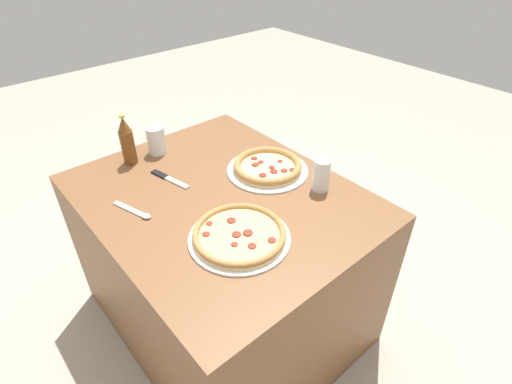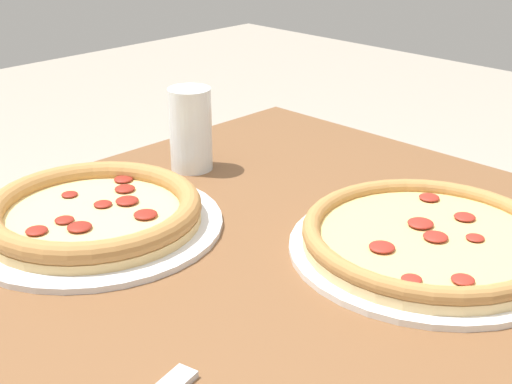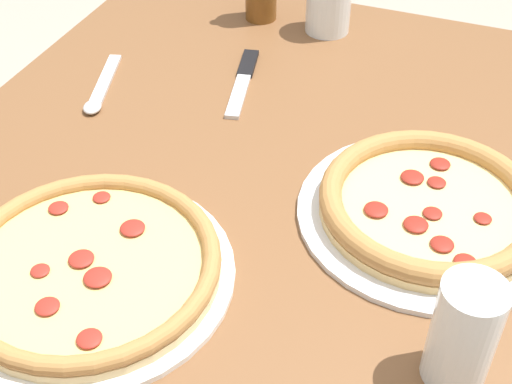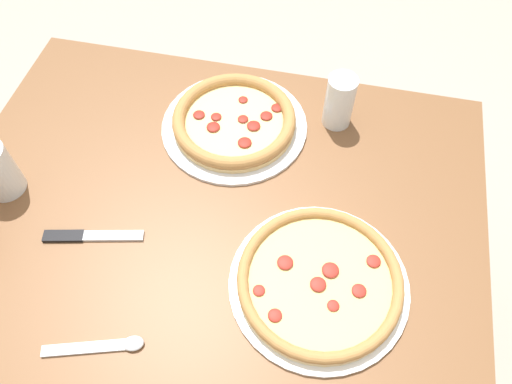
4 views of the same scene
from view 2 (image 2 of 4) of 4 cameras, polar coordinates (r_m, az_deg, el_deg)
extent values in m
cylinder|color=white|center=(0.90, 13.54, -4.50)|extent=(0.34, 0.34, 0.01)
cylinder|color=#E5C689|center=(0.90, 13.60, -3.93)|extent=(0.31, 0.31, 0.01)
cylinder|color=#E5C170|center=(0.89, 13.65, -3.51)|extent=(0.27, 0.27, 0.00)
torus|color=#AD7A42|center=(0.89, 13.68, -3.22)|extent=(0.31, 0.31, 0.02)
ellipsoid|color=maroon|center=(0.85, 10.04, -4.34)|extent=(0.03, 0.03, 0.01)
ellipsoid|color=maroon|center=(0.95, 16.36, -1.91)|extent=(0.03, 0.03, 0.01)
ellipsoid|color=maroon|center=(0.79, 12.34, -6.81)|extent=(0.02, 0.02, 0.01)
ellipsoid|color=maroon|center=(0.99, 13.69, -0.41)|extent=(0.03, 0.03, 0.01)
ellipsoid|color=maroon|center=(0.91, 13.03, -2.44)|extent=(0.03, 0.03, 0.01)
ellipsoid|color=maroon|center=(0.80, 16.22, -6.73)|extent=(0.03, 0.03, 0.01)
ellipsoid|color=maroon|center=(0.90, 17.13, -3.51)|extent=(0.02, 0.02, 0.00)
ellipsoid|color=maroon|center=(0.88, 14.17, -3.47)|extent=(0.03, 0.03, 0.01)
cylinder|color=silver|center=(0.96, -12.78, -2.57)|extent=(0.34, 0.34, 0.01)
cylinder|color=#DBB775|center=(0.96, -12.84, -2.03)|extent=(0.28, 0.28, 0.01)
cylinder|color=#EACC7F|center=(0.95, -12.88, -1.62)|extent=(0.25, 0.25, 0.00)
torus|color=#AD7A42|center=(0.95, -12.92, -1.23)|extent=(0.28, 0.28, 0.03)
ellipsoid|color=maroon|center=(0.93, -15.08, -2.16)|extent=(0.02, 0.02, 0.01)
ellipsoid|color=maroon|center=(0.91, -13.95, -2.72)|extent=(0.03, 0.03, 0.01)
ellipsoid|color=maroon|center=(0.91, -17.15, -2.96)|extent=(0.03, 0.03, 0.01)
ellipsoid|color=maroon|center=(1.01, -14.72, -0.18)|extent=(0.02, 0.02, 0.00)
ellipsoid|color=maroon|center=(0.97, -10.28, -0.67)|extent=(0.03, 0.03, 0.01)
ellipsoid|color=maroon|center=(1.04, -10.57, 1.02)|extent=(0.03, 0.03, 0.01)
ellipsoid|color=maroon|center=(1.01, -10.46, 0.28)|extent=(0.03, 0.03, 0.01)
ellipsoid|color=maroon|center=(0.92, -8.83, -1.77)|extent=(0.03, 0.03, 0.01)
ellipsoid|color=maroon|center=(0.96, -12.16, -0.94)|extent=(0.02, 0.02, 0.01)
cylinder|color=white|center=(1.11, -5.25, 5.02)|extent=(0.07, 0.07, 0.13)
cylinder|color=maroon|center=(1.12, -5.20, 3.64)|extent=(0.05, 0.05, 0.07)
camera|label=1|loc=(1.56, 61.78, 30.91)|focal=28.00mm
camera|label=3|loc=(1.41, 12.41, 31.60)|focal=50.00mm
camera|label=4|loc=(0.81, 62.25, 49.40)|focal=35.00mm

